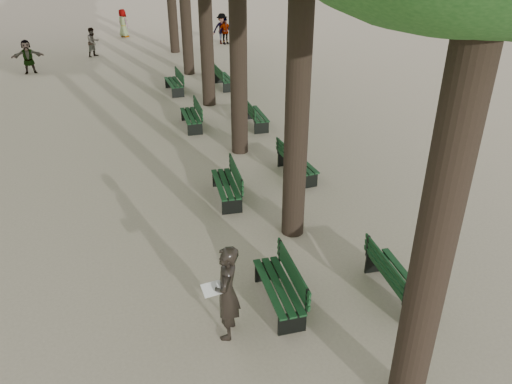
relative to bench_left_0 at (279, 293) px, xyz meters
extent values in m
plane|color=tan|center=(-0.37, -0.63, -0.27)|extent=(120.00, 120.00, 0.00)
cylinder|color=#33261C|center=(1.13, -2.63, 3.48)|extent=(0.52, 0.52, 7.50)
cylinder|color=#33261C|center=(1.13, 2.37, 3.48)|extent=(0.52, 0.52, 7.50)
cylinder|color=#33261C|center=(1.13, 7.37, 3.48)|extent=(0.52, 0.52, 7.50)
cylinder|color=#33261C|center=(1.13, 12.37, 3.48)|extent=(0.52, 0.52, 7.50)
cube|color=black|center=(-0.02, 0.00, -0.05)|extent=(0.55, 1.81, 0.45)
cube|color=black|center=(-0.02, 0.00, 0.18)|extent=(0.57, 1.81, 0.04)
cube|color=black|center=(0.26, 0.00, 0.45)|extent=(0.07, 1.80, 0.40)
cube|color=black|center=(-0.02, 4.38, -0.05)|extent=(0.62, 1.83, 0.45)
cube|color=black|center=(-0.02, 4.38, 0.18)|extent=(0.64, 1.83, 0.04)
cube|color=black|center=(0.26, 4.36, 0.45)|extent=(0.14, 1.80, 0.40)
cube|color=black|center=(-0.02, 9.96, -0.05)|extent=(0.54, 1.81, 0.45)
cube|color=black|center=(-0.02, 9.96, 0.18)|extent=(0.56, 1.81, 0.04)
cube|color=black|center=(0.26, 9.95, 0.45)|extent=(0.06, 1.80, 0.40)
cube|color=black|center=(-0.02, 14.44, -0.05)|extent=(0.63, 1.83, 0.45)
cube|color=black|center=(-0.02, 14.44, 0.18)|extent=(0.65, 1.83, 0.04)
cube|color=black|center=(0.26, 14.45, 0.45)|extent=(0.15, 1.80, 0.40)
cube|color=black|center=(2.28, -0.36, -0.05)|extent=(0.61, 1.82, 0.45)
cube|color=black|center=(2.28, -0.36, 0.18)|extent=(0.63, 1.83, 0.04)
cube|color=black|center=(2.00, -0.34, 0.45)|extent=(0.13, 1.80, 0.40)
cube|color=black|center=(2.28, 5.16, -0.05)|extent=(0.67, 1.84, 0.45)
cube|color=black|center=(2.28, 5.16, 0.18)|extent=(0.69, 1.84, 0.04)
cube|color=black|center=(2.00, 5.14, 0.45)|extent=(0.19, 1.80, 0.40)
cube|color=black|center=(2.28, 9.46, -0.05)|extent=(0.55, 1.81, 0.45)
cube|color=black|center=(2.28, 9.46, 0.18)|extent=(0.57, 1.81, 0.04)
cube|color=black|center=(2.00, 9.46, 0.45)|extent=(0.07, 1.80, 0.40)
cube|color=black|center=(2.28, 14.58, -0.05)|extent=(0.57, 1.81, 0.45)
cube|color=black|center=(2.28, 14.58, 0.18)|extent=(0.59, 1.81, 0.04)
cube|color=black|center=(2.00, 14.57, 0.45)|extent=(0.09, 1.80, 0.40)
imported|color=black|center=(-1.10, -0.48, 0.64)|extent=(0.61, 0.81, 1.82)
cube|color=white|center=(-1.35, -0.48, 0.78)|extent=(0.37, 0.29, 0.12)
imported|color=#262628|center=(-1.44, 27.76, 0.60)|extent=(0.76, 0.90, 1.74)
imported|color=#262628|center=(-3.32, 22.55, 0.50)|extent=(0.78, 0.72, 1.55)
imported|color=#262628|center=(4.27, 23.89, 0.62)|extent=(1.16, 0.37, 1.79)
imported|color=#262628|center=(4.42, 23.74, 0.50)|extent=(0.95, 0.53, 1.55)
imported|color=#262628|center=(-6.38, 19.65, 0.53)|extent=(1.52, 0.51, 1.61)
camera|label=1|loc=(-2.47, -7.02, 6.14)|focal=35.00mm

